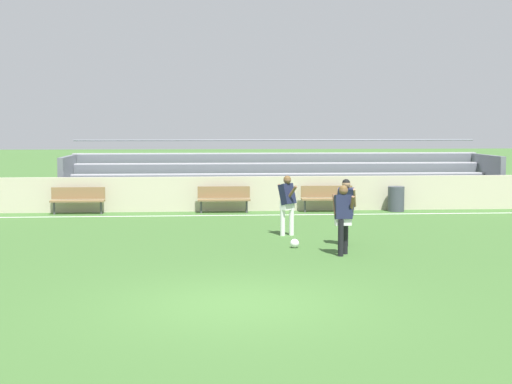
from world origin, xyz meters
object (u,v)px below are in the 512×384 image
player_dark_pressing_high (346,206)px  bleacher_stand (282,177)px  bench_centre_sideline (78,198)px  soccer_ball (295,243)px  bench_far_left (327,196)px  player_dark_overlapping (287,200)px  player_dark_trailing_run (343,214)px  bench_far_right (224,197)px  trash_bin (396,199)px

player_dark_pressing_high → bleacher_stand: bearing=92.9°
bench_centre_sideline → soccer_ball: bearing=-49.0°
bench_centre_sideline → player_dark_pressing_high: player_dark_pressing_high is taller
bench_far_left → soccer_ball: (-2.06, -7.44, -0.44)m
bench_centre_sideline → player_dark_overlapping: bearing=-39.7°
bleacher_stand → bench_centre_sideline: bearing=-157.1°
player_dark_trailing_run → soccer_ball: 1.70m
bench_far_left → soccer_ball: size_ratio=8.18×
bleacher_stand → player_dark_overlapping: (-0.76, -8.48, -0.03)m
bench_far_right → soccer_ball: (1.52, -7.44, -0.44)m
bench_far_left → player_dark_pressing_high: 7.22m
bench_far_right → soccer_ball: bearing=-78.5°
bleacher_stand → soccer_ball: 10.58m
bleacher_stand → player_dark_pressing_high: (0.51, -10.24, -0.01)m
player_dark_pressing_high → player_dark_trailing_run: (-0.33, -1.36, -0.03)m
bench_far_right → player_dark_overlapping: player_dark_overlapping is taller
bench_far_right → player_dark_trailing_run: size_ratio=1.11×
bench_far_left → player_dark_trailing_run: size_ratio=1.11×
bleacher_stand → trash_bin: (3.68, -3.11, -0.57)m
bench_far_left → soccer_ball: bearing=-105.5°
bench_centre_sideline → bench_far_right: bearing=0.0°
bench_far_right → trash_bin: 6.00m
bench_centre_sideline → player_dark_pressing_high: (7.77, -7.17, 0.45)m
player_dark_trailing_run → player_dark_overlapping: (-0.94, 3.12, 0.01)m
player_dark_trailing_run → soccer_ball: bearing=132.1°
bench_centre_sideline → player_dark_trailing_run: (7.44, -8.53, 0.42)m
soccer_ball → player_dark_pressing_high: bearing=11.7°
player_dark_pressing_high → soccer_ball: size_ratio=7.58×
bench_far_right → bench_centre_sideline: size_ratio=1.00×
trash_bin → bench_far_left: bearing=179.1°
player_dark_overlapping → soccer_ball: (-0.05, -2.03, -0.86)m
trash_bin → player_dark_overlapping: (-4.44, -5.37, 0.54)m
player_dark_trailing_run → bench_centre_sideline: bearing=131.1°
player_dark_pressing_high → bench_centre_sideline: bearing=137.3°
bench_centre_sideline → trash_bin: size_ratio=2.07×
bench_far_left → bench_centre_sideline: (-8.51, 0.00, 0.00)m
bench_centre_sideline → trash_bin: bearing=-0.2°
player_dark_pressing_high → soccer_ball: player_dark_pressing_high is taller
bleacher_stand → player_dark_pressing_high: 10.25m
bleacher_stand → player_dark_trailing_run: size_ratio=10.07×
bleacher_stand → bench_centre_sideline: size_ratio=9.10×
bleacher_stand → soccer_ball: bleacher_stand is taller
bench_far_left → player_dark_pressing_high: bearing=-95.9°
trash_bin → bleacher_stand: bearing=139.8°
soccer_ball → bench_centre_sideline: bearing=131.0°
player_dark_pressing_high → soccer_ball: 1.61m
bench_far_right → trash_bin: (6.00, -0.04, -0.11)m
bench_far_left → player_dark_overlapping: player_dark_overlapping is taller
player_dark_pressing_high → bench_far_left: bearing=84.1°
bleacher_stand → bench_far_left: 3.35m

